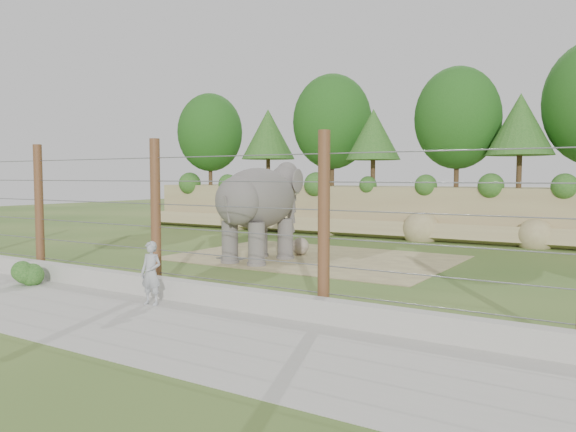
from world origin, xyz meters
The scene contains 11 objects.
ground centered at (0.00, 0.00, 0.00)m, with size 90.00×90.00×0.00m, color #365B21.
back_embankment centered at (0.59, 12.68, 3.97)m, with size 30.00×5.52×8.77m.
dirt_patch centered at (0.50, 3.00, 0.01)m, with size 10.00×7.00×0.02m, color #8B7B54.
drain_grate centered at (-1.88, 1.11, 0.04)m, with size 1.00×0.60×0.03m, color #262628.
elephant centered at (-0.77, 1.23, 1.74)m, with size 1.84×4.30×3.48m, color #69625E, non-canonical shape.
stone_ball centered at (-0.27, 3.30, 0.35)m, with size 0.67×0.67×0.67m, color gray.
retaining_wall centered at (0.00, -5.00, 0.25)m, with size 26.00×0.35×0.50m, color #B2AFA5.
walkway centered at (0.00, -7.00, 0.01)m, with size 26.00×4.00×0.01m, color #B2AFA5.
barrier_fence centered at (0.00, -4.50, 2.00)m, with size 20.26×0.26×4.00m.
walkway_shrub centered at (-3.54, -5.80, 0.33)m, with size 0.65×0.65×0.65m, color #174F15.
zookeeper centered at (1.09, -5.75, 0.76)m, with size 0.55×0.36×1.49m, color #A5A9AE.
Camera 1 is at (10.72, -15.03, 3.01)m, focal length 35.00 mm.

